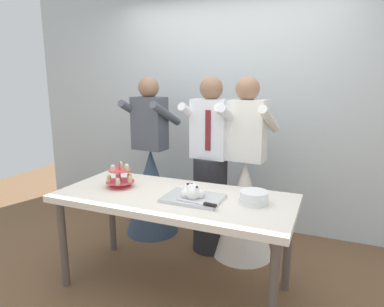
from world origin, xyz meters
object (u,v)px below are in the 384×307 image
at_px(main_cake_tray, 193,194).
at_px(person_bride, 244,196).
at_px(cupcake_stand, 120,178).
at_px(person_groom, 210,176).
at_px(person_guest, 151,180).
at_px(dessert_table, 174,204).
at_px(plate_stack, 254,197).

bearing_deg(main_cake_tray, person_bride, 75.92).
height_order(cupcake_stand, person_groom, person_groom).
bearing_deg(main_cake_tray, person_guest, 134.43).
relative_size(cupcake_stand, person_guest, 0.14).
relative_size(main_cake_tray, person_guest, 0.26).
distance_m(dessert_table, person_groom, 0.70).
bearing_deg(plate_stack, main_cake_tray, -166.94).
height_order(dessert_table, person_guest, person_guest).
bearing_deg(dessert_table, plate_stack, 6.29).
height_order(cupcake_stand, person_bride, person_bride).
distance_m(dessert_table, plate_stack, 0.61).
relative_size(cupcake_stand, plate_stack, 1.10).
xyz_separation_m(dessert_table, person_groom, (0.04, 0.70, 0.05)).
bearing_deg(person_guest, dessert_table, -50.93).
xyz_separation_m(person_groom, person_guest, (-0.72, 0.13, -0.16)).
bearing_deg(person_guest, plate_stack, -31.15).
relative_size(dessert_table, main_cake_tray, 4.14).
distance_m(cupcake_stand, main_cake_tray, 0.66).
height_order(cupcake_stand, plate_stack, cupcake_stand).
distance_m(person_groom, person_bride, 0.36).
xyz_separation_m(cupcake_stand, person_guest, (-0.19, 0.82, -0.27)).
distance_m(cupcake_stand, person_guest, 0.88).
relative_size(main_cake_tray, person_bride, 0.26).
bearing_deg(plate_stack, person_guest, 148.85).
distance_m(main_cake_tray, person_groom, 0.75).
height_order(main_cake_tray, plate_stack, main_cake_tray).
bearing_deg(person_guest, main_cake_tray, -45.57).
distance_m(plate_stack, person_bride, 0.74).
bearing_deg(dessert_table, person_groom, 86.66).
distance_m(dessert_table, person_guest, 1.08).
relative_size(dessert_table, person_groom, 1.08).
relative_size(person_bride, person_guest, 1.00).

